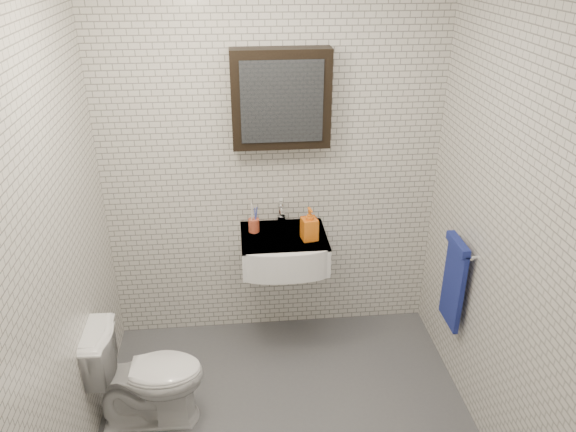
{
  "coord_description": "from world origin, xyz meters",
  "views": [
    {
      "loc": [
        -0.24,
        -2.4,
        2.56
      ],
      "look_at": [
        0.05,
        0.45,
        1.15
      ],
      "focal_mm": 35.0,
      "sensor_mm": 36.0,
      "label": 1
    }
  ],
  "objects": [
    {
      "name": "faucet",
      "position": [
        0.05,
        0.93,
        0.92
      ],
      "size": [
        0.06,
        0.2,
        0.15
      ],
      "color": "silver",
      "rests_on": "washbasin"
    },
    {
      "name": "towel_rail",
      "position": [
        1.04,
        0.35,
        0.72
      ],
      "size": [
        0.09,
        0.3,
        0.58
      ],
      "color": "silver",
      "rests_on": "room_shell"
    },
    {
      "name": "toilet",
      "position": [
        -0.8,
        0.14,
        0.33
      ],
      "size": [
        0.66,
        0.39,
        0.66
      ],
      "primitive_type": "imported",
      "rotation": [
        0.0,
        0.0,
        1.54
      ],
      "color": "white",
      "rests_on": "ground"
    },
    {
      "name": "ground",
      "position": [
        0.0,
        0.0,
        0.01
      ],
      "size": [
        2.2,
        2.0,
        0.01
      ],
      "primitive_type": "cube",
      "color": "#515359",
      "rests_on": "ground"
    },
    {
      "name": "mirror_cabinet",
      "position": [
        0.05,
        0.93,
        1.7
      ],
      "size": [
        0.6,
        0.15,
        0.6
      ],
      "color": "black",
      "rests_on": "room_shell"
    },
    {
      "name": "soap_bottle",
      "position": [
        0.21,
        0.71,
        0.96
      ],
      "size": [
        0.11,
        0.11,
        0.21
      ],
      "primitive_type": "imported",
      "rotation": [
        0.0,
        0.0,
        0.17
      ],
      "color": "orange",
      "rests_on": "washbasin"
    },
    {
      "name": "toothbrush_cup",
      "position": [
        -0.14,
        0.85,
        0.9
      ],
      "size": [
        0.09,
        0.09,
        0.2
      ],
      "rotation": [
        0.0,
        0.0,
        0.39
      ],
      "color": "#B3472C",
      "rests_on": "washbasin"
    },
    {
      "name": "room_shell",
      "position": [
        0.0,
        0.0,
        1.47
      ],
      "size": [
        2.22,
        2.02,
        2.51
      ],
      "color": "silver",
      "rests_on": "ground"
    },
    {
      "name": "washbasin",
      "position": [
        0.05,
        0.73,
        0.76
      ],
      "size": [
        0.55,
        0.5,
        0.2
      ],
      "color": "white",
      "rests_on": "room_shell"
    }
  ]
}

